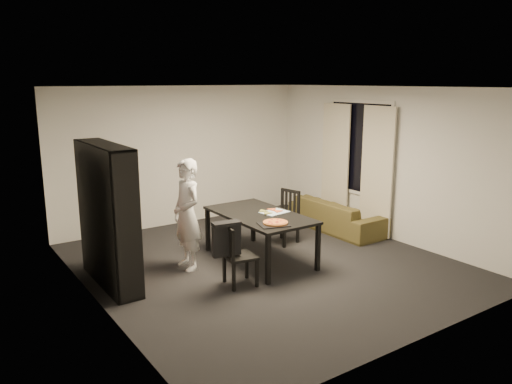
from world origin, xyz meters
TOP-DOWN VIEW (x-y plane):
  - room at (0.00, 0.00)m, footprint 5.01×5.51m
  - window_pane at (2.48, 0.60)m, footprint 0.02×1.40m
  - window_frame at (2.48, 0.60)m, footprint 0.03×1.52m
  - curtain_left at (2.40, 0.08)m, footprint 0.03×0.70m
  - curtain_right at (2.40, 1.12)m, footprint 0.03×0.70m
  - bookshelf at (-2.16, 0.60)m, footprint 0.35×1.50m
  - dining_table at (0.01, 0.19)m, footprint 0.98×1.76m
  - chair_left at (-0.82, -0.42)m, footprint 0.44×0.44m
  - chair_right at (0.89, 0.67)m, footprint 0.50×0.50m
  - draped_jacket at (-0.93, -0.40)m, footprint 0.39×0.22m
  - person at (-1.04, 0.51)m, footprint 0.39×0.59m
  - baking_tray at (-0.17, -0.41)m, footprint 0.47×0.42m
  - pepperoni_pizza at (-0.13, -0.39)m, footprint 0.35×0.35m
  - kitchen_towel at (0.24, 0.13)m, footprint 0.44×0.36m
  - pizza_slices at (0.19, 0.18)m, footprint 0.37×0.32m
  - sofa at (2.08, 0.71)m, footprint 0.75×1.92m

SIDE VIEW (x-z plane):
  - sofa at x=2.08m, z-range 0.00..0.56m
  - chair_left at x=-0.82m, z-range 0.06..0.89m
  - chair_right at x=0.89m, z-range 0.06..0.96m
  - dining_table at x=0.01m, z-range 0.30..1.03m
  - draped_jacket at x=-0.93m, z-range 0.46..0.92m
  - kitchen_towel at x=0.24m, z-range 0.73..0.74m
  - baking_tray at x=-0.17m, z-range 0.73..0.75m
  - pizza_slices at x=0.19m, z-range 0.74..0.76m
  - pepperoni_pizza at x=-0.13m, z-range 0.74..0.77m
  - person at x=-1.04m, z-range 0.00..1.62m
  - bookshelf at x=-2.16m, z-range 0.00..1.90m
  - curtain_left at x=2.40m, z-range 0.02..2.27m
  - curtain_right at x=2.40m, z-range 0.02..2.27m
  - room at x=0.00m, z-range 0.00..2.60m
  - window_pane at x=2.48m, z-range 0.70..2.30m
  - window_frame at x=2.48m, z-range 0.64..2.36m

